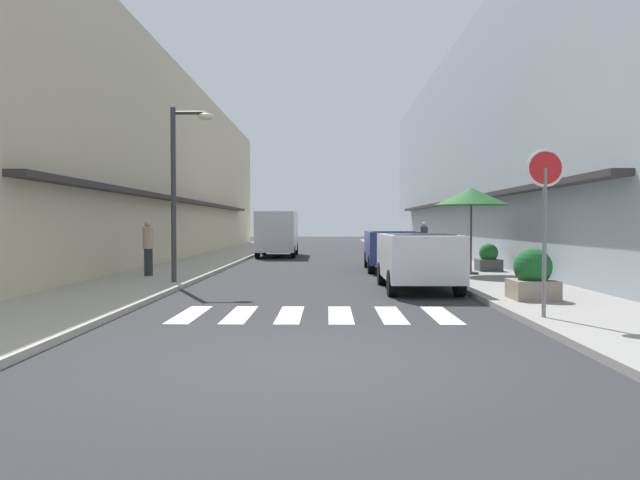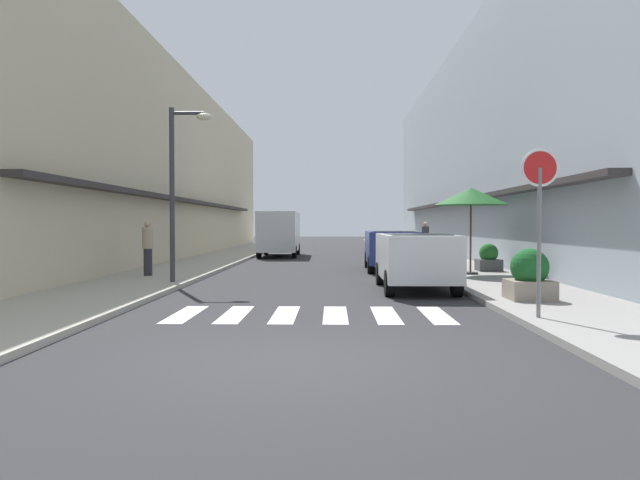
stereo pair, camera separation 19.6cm
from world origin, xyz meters
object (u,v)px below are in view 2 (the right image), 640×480
(planter_midblock, at_px, (489,259))
(street_lamp, at_px, (179,174))
(parked_car_mid, at_px, (391,246))
(cafe_umbrella, at_px, (471,197))
(pedestrian_walking_near, at_px, (148,246))
(pedestrian_walking_far, at_px, (425,239))
(round_street_sign, at_px, (540,188))
(delivery_van, at_px, (279,230))
(planter_corner, at_px, (530,276))
(parked_car_near, at_px, (415,255))

(planter_midblock, bearing_deg, street_lamp, -156.97)
(parked_car_mid, relative_size, cafe_umbrella, 1.59)
(cafe_umbrella, height_order, pedestrian_walking_near, cafe_umbrella)
(cafe_umbrella, bearing_deg, planter_midblock, 55.52)
(planter_midblock, distance_m, pedestrian_walking_near, 11.30)
(street_lamp, bearing_deg, pedestrian_walking_far, 52.83)
(round_street_sign, bearing_deg, planter_midblock, 79.86)
(delivery_van, xyz_separation_m, planter_midblock, (8.19, -11.02, -0.87))
(delivery_van, distance_m, planter_corner, 20.04)
(round_street_sign, distance_m, cafe_umbrella, 8.86)
(street_lamp, distance_m, pedestrian_walking_near, 3.20)
(street_lamp, bearing_deg, pedestrian_walking_near, 127.87)
(street_lamp, relative_size, cafe_umbrella, 1.74)
(pedestrian_walking_near, relative_size, pedestrian_walking_far, 1.01)
(planter_corner, height_order, pedestrian_walking_near, pedestrian_walking_near)
(pedestrian_walking_near, bearing_deg, cafe_umbrella, -116.35)
(planter_midblock, xyz_separation_m, pedestrian_walking_far, (-1.04, 7.20, 0.49))
(planter_corner, xyz_separation_m, planter_midblock, (1.17, 7.73, -0.08))
(street_lamp, xyz_separation_m, pedestrian_walking_far, (8.55, 11.27, -2.08))
(street_lamp, bearing_deg, delivery_van, 84.71)
(cafe_umbrella, bearing_deg, planter_corner, -92.06)
(street_lamp, relative_size, planter_corner, 4.42)
(street_lamp, xyz_separation_m, planter_midblock, (9.58, 4.08, -2.56))
(parked_car_near, bearing_deg, delivery_van, 107.28)
(parked_car_near, distance_m, street_lamp, 6.81)
(pedestrian_walking_near, bearing_deg, round_street_sign, -161.65)
(delivery_van, distance_m, pedestrian_walking_near, 13.48)
(round_street_sign, distance_m, pedestrian_walking_far, 17.44)
(parked_car_near, height_order, street_lamp, street_lamp)
(planter_corner, relative_size, planter_midblock, 1.16)
(parked_car_mid, xyz_separation_m, planter_corner, (2.04, -9.23, -0.31))
(round_street_sign, xyz_separation_m, planter_corner, (0.65, 2.44, -1.72))
(delivery_van, xyz_separation_m, pedestrian_walking_far, (7.15, -3.82, -0.39))
(street_lamp, relative_size, pedestrian_walking_far, 2.81)
(parked_car_near, xyz_separation_m, cafe_umbrella, (2.27, 3.64, 1.67))
(pedestrian_walking_far, bearing_deg, street_lamp, -2.18)
(planter_midblock, bearing_deg, pedestrian_walking_near, -169.06)
(delivery_van, distance_m, pedestrian_walking_far, 8.12)
(delivery_van, relative_size, cafe_umbrella, 1.96)
(street_lamp, bearing_deg, cafe_umbrella, 17.41)
(parked_car_mid, distance_m, cafe_umbrella, 4.02)
(planter_midblock, bearing_deg, parked_car_near, -122.63)
(parked_car_mid, height_order, round_street_sign, round_street_sign)
(round_street_sign, bearing_deg, parked_car_mid, 96.77)
(round_street_sign, height_order, street_lamp, street_lamp)
(cafe_umbrella, bearing_deg, parked_car_mid, 128.37)
(parked_car_near, xyz_separation_m, planter_corner, (2.04, -2.73, -0.31))
(delivery_van, relative_size, pedestrian_walking_near, 3.13)
(parked_car_mid, bearing_deg, cafe_umbrella, -51.63)
(parked_car_mid, height_order, street_lamp, street_lamp)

